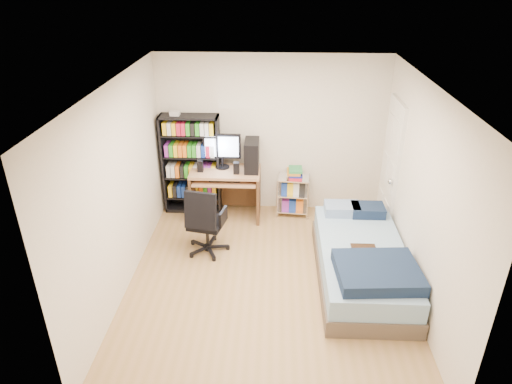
{
  "coord_description": "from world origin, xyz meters",
  "views": [
    {
      "loc": [
        0.07,
        -4.73,
        3.64
      ],
      "look_at": [
        -0.16,
        0.4,
        1.06
      ],
      "focal_mm": 32.0,
      "sensor_mm": 36.0,
      "label": 1
    }
  ],
  "objects_px": {
    "office_chair": "(206,232)",
    "bed": "(362,262)",
    "computer_desk": "(233,174)",
    "media_shelf": "(191,163)"
  },
  "relations": [
    {
      "from": "media_shelf",
      "to": "computer_desk",
      "type": "height_order",
      "value": "media_shelf"
    },
    {
      "from": "media_shelf",
      "to": "bed",
      "type": "height_order",
      "value": "media_shelf"
    },
    {
      "from": "computer_desk",
      "to": "office_chair",
      "type": "xyz_separation_m",
      "value": [
        -0.28,
        -1.08,
        -0.41
      ]
    },
    {
      "from": "media_shelf",
      "to": "computer_desk",
      "type": "bearing_deg",
      "value": -12.51
    },
    {
      "from": "computer_desk",
      "to": "office_chair",
      "type": "relative_size",
      "value": 1.34
    },
    {
      "from": "computer_desk",
      "to": "bed",
      "type": "xyz_separation_m",
      "value": [
        1.78,
        -1.62,
        -0.45
      ]
    },
    {
      "from": "bed",
      "to": "computer_desk",
      "type": "bearing_deg",
      "value": 137.65
    },
    {
      "from": "office_chair",
      "to": "bed",
      "type": "xyz_separation_m",
      "value": [
        2.06,
        -0.54,
        -0.05
      ]
    },
    {
      "from": "computer_desk",
      "to": "bed",
      "type": "bearing_deg",
      "value": -42.35
    },
    {
      "from": "media_shelf",
      "to": "computer_desk",
      "type": "distance_m",
      "value": 0.69
    }
  ]
}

